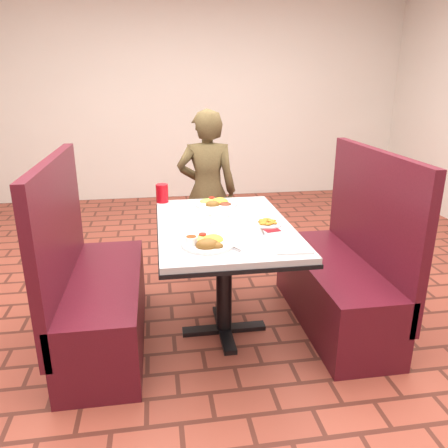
{
  "coord_description": "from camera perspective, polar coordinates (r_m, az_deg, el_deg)",
  "views": [
    {
      "loc": [
        -0.39,
        -2.49,
        1.6
      ],
      "look_at": [
        0.0,
        0.0,
        0.75
      ],
      "focal_mm": 35.0,
      "sensor_mm": 36.0,
      "label": 1
    }
  ],
  "objects": [
    {
      "name": "room",
      "position": [
        2.54,
        -0.0,
        25.7
      ],
      "size": [
        7.0,
        7.04,
        2.82
      ],
      "color": "#A14734",
      "rests_on": "ground"
    },
    {
      "name": "dining_table",
      "position": [
        2.69,
        -0.0,
        -1.94
      ],
      "size": [
        0.81,
        1.21,
        0.75
      ],
      "color": "#B3B6B8",
      "rests_on": "ground"
    },
    {
      "name": "booth_bench_left",
      "position": [
        2.83,
        -16.41,
        -8.92
      ],
      "size": [
        0.47,
        1.2,
        1.17
      ],
      "color": "#56131F",
      "rests_on": "ground"
    },
    {
      "name": "booth_bench_right",
      "position": [
        3.04,
        15.16,
        -6.78
      ],
      "size": [
        0.47,
        1.2,
        1.17
      ],
      "color": "#56131F",
      "rests_on": "ground"
    },
    {
      "name": "diner_person",
      "position": [
        3.69,
        -2.2,
        4.25
      ],
      "size": [
        0.53,
        0.38,
        1.36
      ],
      "primitive_type": "imported",
      "rotation": [
        0.0,
        0.0,
        3.03
      ],
      "color": "brown",
      "rests_on": "ground"
    },
    {
      "name": "near_dinner_plate",
      "position": [
        2.31,
        -2.24,
        -2.14
      ],
      "size": [
        0.28,
        0.28,
        0.09
      ],
      "rotation": [
        0.0,
        0.0,
        -0.14
      ],
      "color": "white",
      "rests_on": "dining_table"
    },
    {
      "name": "far_dinner_plate",
      "position": [
        3.04,
        -1.05,
        2.94
      ],
      "size": [
        0.29,
        0.29,
        0.07
      ],
      "rotation": [
        0.0,
        0.0,
        0.33
      ],
      "color": "white",
      "rests_on": "dining_table"
    },
    {
      "name": "plantain_plate",
      "position": [
        2.66,
        5.61,
        0.15
      ],
      "size": [
        0.18,
        0.18,
        0.03
      ],
      "rotation": [
        0.0,
        0.0,
        0.32
      ],
      "color": "white",
      "rests_on": "dining_table"
    },
    {
      "name": "maroon_napkin",
      "position": [
        2.58,
        6.18,
        -0.71
      ],
      "size": [
        0.11,
        0.11,
        0.0
      ],
      "primitive_type": "cube",
      "rotation": [
        0.0,
        0.0,
        0.21
      ],
      "color": "maroon",
      "rests_on": "dining_table"
    },
    {
      "name": "spoon_utensil",
      "position": [
        2.55,
        4.98,
        -0.8
      ],
      "size": [
        0.02,
        0.14,
        0.0
      ],
      "primitive_type": "cube",
      "rotation": [
        0.0,
        0.0,
        -0.08
      ],
      "color": "silver",
      "rests_on": "dining_table"
    },
    {
      "name": "red_tumbler",
      "position": [
        3.15,
        -8.09,
        4.01
      ],
      "size": [
        0.09,
        0.09,
        0.13
      ],
      "primitive_type": "cylinder",
      "color": "red",
      "rests_on": "dining_table"
    },
    {
      "name": "paper_napkin",
      "position": [
        2.3,
        8.91,
        -3.19
      ],
      "size": [
        0.2,
        0.15,
        0.01
      ],
      "primitive_type": "cube",
      "rotation": [
        0.0,
        0.0,
        -0.05
      ],
      "color": "silver",
      "rests_on": "dining_table"
    },
    {
      "name": "knife_utensil",
      "position": [
        2.29,
        0.97,
        -2.94
      ],
      "size": [
        0.08,
        0.14,
        0.0
      ],
      "primitive_type": "cube",
      "rotation": [
        0.0,
        0.0,
        0.49
      ],
      "color": "silver",
      "rests_on": "dining_table"
    },
    {
      "name": "fork_utensil",
      "position": [
        2.29,
        -1.08,
        -2.87
      ],
      "size": [
        0.03,
        0.15,
        0.0
      ],
      "primitive_type": "cube",
      "rotation": [
        0.0,
        0.0,
        0.16
      ],
      "color": "silver",
      "rests_on": "dining_table"
    },
    {
      "name": "lettuce_shreds",
      "position": [
        2.72,
        0.64,
        0.46
      ],
      "size": [
        0.28,
        0.32,
        0.0
      ],
      "primitive_type": null,
      "color": "#86AE45",
      "rests_on": "dining_table"
    }
  ]
}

